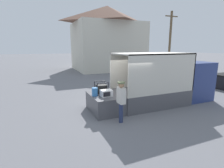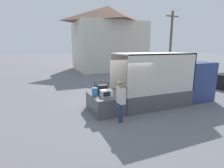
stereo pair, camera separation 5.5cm
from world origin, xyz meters
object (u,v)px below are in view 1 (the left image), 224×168
Objects in this scene: microwave at (106,93)px; portable_generator at (102,89)px; worker_person at (121,98)px; utility_pole at (170,41)px; box_truck at (171,86)px; orange_bucket at (95,92)px.

microwave is 0.73m from portable_generator.
worker_person is at bearing -80.22° from microwave.
utility_pole is (12.44, 10.14, 2.83)m from microwave.
box_truck is 3.31× the size of worker_person.
worker_person is 16.91m from utility_pole.
microwave is at bearing -140.81° from utility_pole.
microwave is 0.07× the size of utility_pole.
box_truck reaches higher than microwave.
orange_bucket is at bearing -179.42° from box_truck.
microwave is 16.29m from utility_pole.
box_truck is 4.27m from microwave.
portable_generator reaches higher than microwave.
portable_generator reaches higher than orange_bucket.
portable_generator is 1.94m from worker_person.
orange_bucket is 1.64m from worker_person.
box_truck is 4.33m from worker_person.
microwave is at bearing -92.72° from portable_generator.
portable_generator is 0.08× the size of utility_pole.
orange_bucket is at bearing 149.84° from microwave.
box_truck is 0.80× the size of utility_pole.
worker_person is 0.24× the size of utility_pole.
box_truck is 4.74m from orange_bucket.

